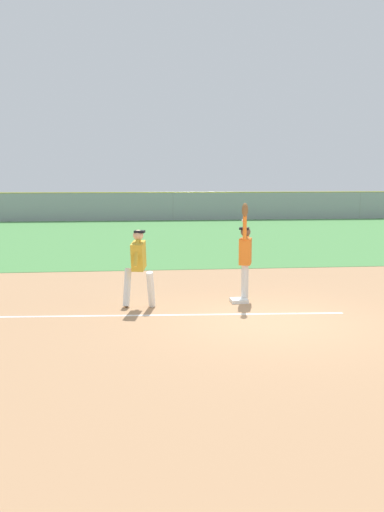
% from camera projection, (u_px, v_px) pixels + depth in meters
% --- Properties ---
extents(ground_plane, '(79.13, 79.13, 0.00)m').
position_uv_depth(ground_plane, '(268.00, 321.00, 11.17)').
color(ground_plane, tan).
extents(outfield_grass, '(51.03, 19.67, 0.01)m').
position_uv_depth(outfield_grass, '(188.00, 236.00, 27.08)').
color(outfield_grass, '#4C8C47').
rests_on(outfield_grass, ground_plane).
extents(chalk_foul_line, '(11.99, 0.80, 0.01)m').
position_uv_depth(chalk_foul_line, '(57.00, 316.00, 11.54)').
color(chalk_foul_line, white).
rests_on(chalk_foul_line, ground_plane).
extents(first_base, '(0.39, 0.39, 0.08)m').
position_uv_depth(first_base, '(239.00, 300.00, 12.84)').
color(first_base, white).
rests_on(first_base, ground_plane).
extents(fielder, '(0.38, 0.89, 2.28)m').
position_uv_depth(fielder, '(245.00, 253.00, 12.90)').
color(fielder, silver).
rests_on(fielder, ground_plane).
extents(runner, '(0.75, 0.84, 1.72)m').
position_uv_depth(runner, '(139.00, 263.00, 12.22)').
color(runner, white).
rests_on(runner, ground_plane).
extents(baseball, '(0.07, 0.07, 0.07)m').
position_uv_depth(baseball, '(243.00, 221.00, 12.65)').
color(baseball, white).
extents(outfield_fence, '(51.11, 0.08, 1.86)m').
position_uv_depth(outfield_fence, '(173.00, 206.00, 36.63)').
color(outfield_fence, '#93999E').
rests_on(outfield_fence, ground_plane).
extents(parked_car_black, '(4.53, 2.37, 1.25)m').
position_uv_depth(parked_car_black, '(79.00, 208.00, 39.34)').
color(parked_car_black, black).
rests_on(parked_car_black, ground_plane).
extents(parked_car_red, '(4.57, 2.47, 1.25)m').
position_uv_depth(parked_car_red, '(163.00, 207.00, 40.06)').
color(parked_car_red, '#B21E1E').
rests_on(parked_car_red, ground_plane).
extents(parked_car_silver, '(4.45, 2.21, 1.25)m').
position_uv_depth(parked_car_silver, '(239.00, 207.00, 40.86)').
color(parked_car_silver, '#B7B7BC').
rests_on(parked_car_silver, ground_plane).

